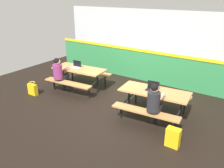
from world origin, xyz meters
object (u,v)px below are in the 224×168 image
Objects in this scene: picnic_table_left at (79,73)px; student_nearer at (60,72)px; laptop_silver at (76,66)px; backpack_dark at (173,137)px; tote_bag_bright at (33,89)px; student_further at (154,102)px; picnic_table_right at (154,97)px; laptop_dark at (152,88)px.

student_nearer reaches higher than picnic_table_left.
student_nearer is 0.64m from laptop_silver.
tote_bag_bright is (-4.75, 0.02, -0.02)m from backpack_dark.
student_further reaches higher than backpack_dark.
laptop_silver reaches higher than picnic_table_right.
backpack_dark is at bearing -0.28° from tote_bag_bright.
picnic_table_left is 0.69m from student_nearer.
student_further is at bearing -15.08° from picnic_table_left.
student_nearer reaches higher than tote_bag_bright.
student_further is at bearing 5.69° from tote_bag_bright.
student_nearer is 2.74× the size of backpack_dark.
backpack_dark reaches higher than tote_bag_bright.
student_further is 0.93m from backpack_dark.
laptop_dark is (2.83, -0.28, 0.21)m from picnic_table_left.
student_further is at bearing -4.21° from student_nearer.
picnic_table_left is 5.48× the size of laptop_dark.
picnic_table_right is 1.55× the size of student_nearer.
laptop_dark is 0.77× the size of backpack_dark.
backpack_dark is (0.99, -0.99, -0.57)m from laptop_dark.
laptop_silver is (-0.16, 0.02, 0.21)m from picnic_table_left.
student_further reaches higher than laptop_silver.
picnic_table_right is 1.55× the size of student_further.
student_nearer is 3.55× the size of laptop_dark.
picnic_table_right is at bearing 4.94° from student_nearer.
backpack_dark is at bearing -18.11° from laptop_silver.
picnic_table_right is 5.48× the size of laptop_silver.
picnic_table_left is 0.27m from laptop_silver.
tote_bag_bright is at bearing -132.73° from student_nearer.
laptop_silver is (0.17, 0.61, 0.08)m from student_nearer.
picnic_table_right is 0.60m from student_further.
picnic_table_right is at bearing -6.22° from laptop_silver.
student_further is (3.47, -0.26, 0.00)m from student_nearer.
laptop_silver is at bearing 174.17° from laptop_dark.
student_further is at bearing -60.52° from laptop_dark.
laptop_silver and laptop_dark have the same top height.
picnic_table_right reaches higher than backpack_dark.
picnic_table_right is at bearing -6.13° from picnic_table_left.
student_nearer is (-0.33, -0.59, 0.13)m from picnic_table_left.
laptop_dark is (-0.08, 0.03, 0.21)m from picnic_table_right.
picnic_table_left is 4.34× the size of tote_bag_bright.
picnic_table_left reaches higher than backpack_dark.
laptop_silver is (-3.30, 0.87, 0.08)m from student_further.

